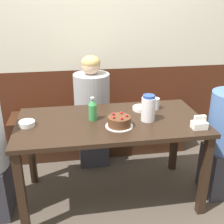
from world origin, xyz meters
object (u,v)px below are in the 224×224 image
object	(u,v)px
person_teal_shirt	(92,112)
napkin_holder	(199,124)
bench_seat	(100,132)
bowl_rice_small	(27,123)
water_pitcher	(148,108)
birthday_cake	(119,122)
soju_bottle	(93,109)
bowl_soup_white	(141,108)
glass_water_tall	(155,104)

from	to	relation	value
person_teal_shirt	napkin_holder	bearing A→B (deg)	39.30
bench_seat	person_teal_shirt	size ratio (longest dim) A/B	1.68
bowl_rice_small	napkin_holder	bearing A→B (deg)	-11.34
water_pitcher	birthday_cake	bearing A→B (deg)	-162.60
soju_bottle	birthday_cake	bearing A→B (deg)	-40.33
birthday_cake	person_teal_shirt	world-z (taller)	person_teal_shirt
bowl_rice_small	water_pitcher	bearing A→B (deg)	-3.13
bench_seat	soju_bottle	world-z (taller)	soju_bottle
bowl_soup_white	glass_water_tall	world-z (taller)	glass_water_tall
napkin_holder	water_pitcher	bearing A→B (deg)	148.83
water_pitcher	bowl_soup_white	world-z (taller)	water_pitcher
water_pitcher	bowl_soup_white	size ratio (longest dim) A/B	1.43
soju_bottle	water_pitcher	bearing A→B (deg)	-10.66
bowl_soup_white	bowl_rice_small	distance (m)	0.97
birthday_cake	bowl_rice_small	xyz separation A→B (m)	(-0.70, 0.13, -0.02)
bowl_soup_white	glass_water_tall	xyz separation A→B (m)	(0.13, 0.01, 0.04)
bench_seat	napkin_holder	world-z (taller)	napkin_holder
birthday_cake	soju_bottle	xyz separation A→B (m)	(-0.19, 0.16, 0.05)
birthday_cake	napkin_holder	world-z (taller)	napkin_holder
napkin_holder	glass_water_tall	size ratio (longest dim) A/B	1.11
bench_seat	bowl_rice_small	xyz separation A→B (m)	(-0.65, -0.83, 0.53)
bench_seat	bowl_soup_white	world-z (taller)	bowl_soup_white
bowl_rice_small	glass_water_tall	xyz separation A→B (m)	(1.08, 0.18, 0.03)
bowl_soup_white	person_teal_shirt	xyz separation A→B (m)	(-0.39, 0.46, -0.20)
napkin_holder	bowl_soup_white	xyz separation A→B (m)	(-0.34, 0.43, -0.02)
water_pitcher	napkin_holder	size ratio (longest dim) A/B	1.95
soju_bottle	napkin_holder	world-z (taller)	soju_bottle
bowl_soup_white	bowl_rice_small	size ratio (longest dim) A/B	1.20
bowl_soup_white	water_pitcher	bearing A→B (deg)	-90.82
birthday_cake	bowl_soup_white	size ratio (longest dim) A/B	1.42
glass_water_tall	person_teal_shirt	xyz separation A→B (m)	(-0.52, 0.45, -0.24)
soju_bottle	bowl_rice_small	size ratio (longest dim) A/B	1.53
water_pitcher	person_teal_shirt	xyz separation A→B (m)	(-0.39, 0.68, -0.29)
bowl_soup_white	person_teal_shirt	bearing A→B (deg)	130.29
soju_bottle	bench_seat	bearing A→B (deg)	79.95
birthday_cake	bowl_rice_small	size ratio (longest dim) A/B	1.70
bowl_soup_white	bowl_rice_small	world-z (taller)	bowl_rice_small
soju_bottle	bowl_rice_small	xyz separation A→B (m)	(-0.51, -0.03, -0.07)
birthday_cake	glass_water_tall	xyz separation A→B (m)	(0.38, 0.31, 0.01)
birthday_cake	person_teal_shirt	distance (m)	0.81
water_pitcher	glass_water_tall	world-z (taller)	water_pitcher
birthday_cake	bowl_soup_white	xyz separation A→B (m)	(0.25, 0.30, -0.03)
napkin_holder	bowl_rice_small	distance (m)	1.32
water_pitcher	bench_seat	bearing A→B (deg)	108.55
bench_seat	glass_water_tall	size ratio (longest dim) A/B	19.56
birthday_cake	bowl_soup_white	world-z (taller)	birthday_cake
napkin_holder	bench_seat	bearing A→B (deg)	120.42
bench_seat	water_pitcher	size ratio (longest dim) A/B	9.06
napkin_holder	bowl_rice_small	xyz separation A→B (m)	(-1.29, 0.26, -0.02)
bench_seat	napkin_holder	bearing A→B (deg)	-59.58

